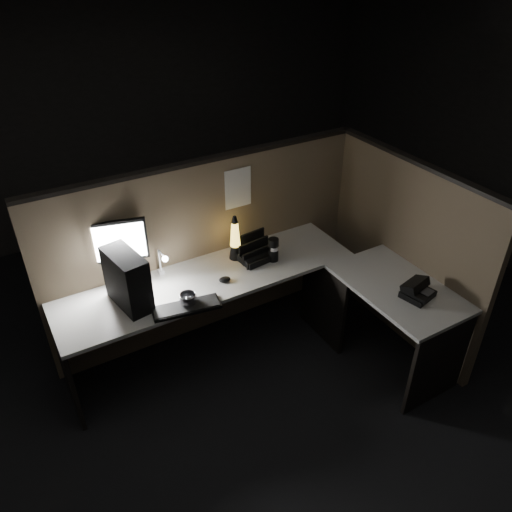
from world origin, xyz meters
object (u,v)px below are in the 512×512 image
monitor (120,246)px  keyboard (186,308)px  desk_phone (417,290)px  pc_tower (127,280)px  lava_lamp (235,241)px

monitor → keyboard: bearing=-49.3°
desk_phone → monitor: bearing=132.1°
pc_tower → keyboard: (0.31, -0.25, -0.19)m
keyboard → desk_phone: desk_phone is taller
lava_lamp → desk_phone: 1.40m
pc_tower → keyboard: 0.44m
keyboard → lava_lamp: 0.73m
pc_tower → keyboard: bearing=-49.3°
monitor → desk_phone: bearing=-20.3°
monitor → keyboard: (0.26, -0.53, -0.30)m
pc_tower → monitor: monitor is taller
pc_tower → desk_phone: size_ratio=1.65×
monitor → lava_lamp: monitor is taller
keyboard → monitor: bearing=125.9°
pc_tower → desk_phone: 2.02m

